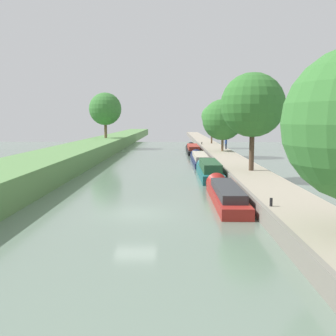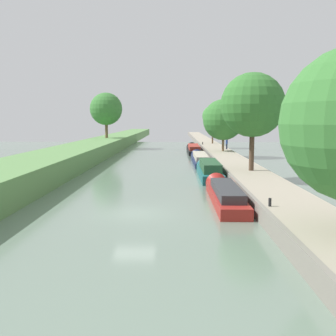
{
  "view_description": "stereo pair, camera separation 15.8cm",
  "coord_description": "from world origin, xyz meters",
  "views": [
    {
      "loc": [
        2.32,
        -24.33,
        5.63
      ],
      "look_at": [
        1.77,
        14.99,
        1.0
      ],
      "focal_mm": 44.22,
      "sensor_mm": 36.0,
      "label": 1
    },
    {
      "loc": [
        2.48,
        -24.33,
        5.63
      ],
      "look_at": [
        1.77,
        14.99,
        1.0
      ],
      "focal_mm": 44.22,
      "sensor_mm": 36.0,
      "label": 2
    }
  ],
  "objects": [
    {
      "name": "tree_rightbank_far",
      "position": [
        9.71,
        56.65,
        6.27
      ],
      "size": [
        4.08,
        4.08,
        7.37
      ],
      "color": "brown",
      "rests_on": "right_towpath"
    },
    {
      "name": "ground_plane",
      "position": [
        0.0,
        0.0,
        0.0
      ],
      "size": [
        160.0,
        160.0,
        0.0
      ],
      "primitive_type": "plane",
      "color": "slate"
    },
    {
      "name": "mooring_bollard_near",
      "position": [
        7.6,
        -2.27,
        1.18
      ],
      "size": [
        0.16,
        0.16,
        0.45
      ],
      "color": "black",
      "rests_on": "right_towpath"
    },
    {
      "name": "person_walking",
      "position": [
        10.58,
        41.13,
        1.83
      ],
      "size": [
        0.34,
        0.34,
        1.66
      ],
      "color": "#282D42",
      "rests_on": "right_towpath"
    },
    {
      "name": "tree_rightbank_midnear",
      "position": [
        9.47,
        13.62,
        6.92
      ],
      "size": [
        5.85,
        5.85,
        8.91
      ],
      "color": "#4C3828",
      "rests_on": "right_towpath"
    },
    {
      "name": "right_towpath",
      "position": [
        9.21,
        0.0,
        0.48
      ],
      "size": [
        3.83,
        260.0,
        0.95
      ],
      "color": "#9E937F",
      "rests_on": "ground_plane"
    },
    {
      "name": "stone_quay",
      "position": [
        7.17,
        0.0,
        0.5
      ],
      "size": [
        0.25,
        260.0,
        1.0
      ],
      "color": "gray",
      "rests_on": "ground_plane"
    },
    {
      "name": "mooring_bollard_far",
      "position": [
        7.6,
        53.53,
        1.18
      ],
      "size": [
        0.16,
        0.16,
        0.45
      ],
      "color": "black",
      "rests_on": "right_towpath"
    },
    {
      "name": "tree_rightbank_midfar",
      "position": [
        9.51,
        36.94,
        5.58
      ],
      "size": [
        6.02,
        6.02,
        7.64
      ],
      "color": "brown",
      "rests_on": "right_towpath"
    },
    {
      "name": "narrowboat_red",
      "position": [
        5.89,
        4.08,
        0.52
      ],
      "size": [
        1.83,
        11.85,
        1.77
      ],
      "color": "maroon",
      "rests_on": "ground_plane"
    },
    {
      "name": "tree_leftbank_downstream",
      "position": [
        -10.72,
        54.71,
        7.61
      ],
      "size": [
        6.15,
        6.15,
        8.6
      ],
      "color": "brown",
      "rests_on": "left_grassy_bank"
    },
    {
      "name": "narrowboat_black",
      "position": [
        5.57,
        46.7,
        0.56
      ],
      "size": [
        2.08,
        15.26,
        1.98
      ],
      "color": "black",
      "rests_on": "ground_plane"
    },
    {
      "name": "narrowboat_teal",
      "position": [
        5.79,
        16.32,
        0.67
      ],
      "size": [
        1.98,
        11.55,
        2.18
      ],
      "color": "#195B60",
      "rests_on": "ground_plane"
    },
    {
      "name": "narrowboat_navy",
      "position": [
        5.7,
        29.99,
        0.51
      ],
      "size": [
        1.9,
        15.29,
        1.83
      ],
      "color": "#141E42",
      "rests_on": "ground_plane"
    }
  ]
}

